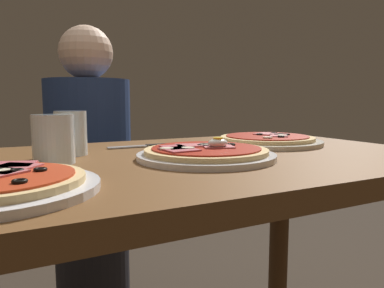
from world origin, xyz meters
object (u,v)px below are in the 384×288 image
at_px(water_glass_near, 54,143).
at_px(knife, 149,146).
at_px(diner_person, 91,188).
at_px(pizza_foreground, 206,153).
at_px(dining_table, 175,215).
at_px(water_glass_far, 71,136).
at_px(pizza_across_right, 267,140).

xyz_separation_m(water_glass_near, knife, (0.26, 0.16, -0.04)).
bearing_deg(diner_person, pizza_foreground, 97.22).
distance_m(knife, diner_person, 0.55).
xyz_separation_m(dining_table, water_glass_far, (-0.20, 0.13, 0.18)).
bearing_deg(water_glass_near, dining_table, -6.81).
bearing_deg(dining_table, water_glass_near, 173.19).
height_order(water_glass_far, knife, water_glass_far).
height_order(dining_table, pizza_foreground, pizza_foreground).
distance_m(dining_table, pizza_foreground, 0.16).
xyz_separation_m(water_glass_far, knife, (0.21, 0.06, -0.04)).
height_order(pizza_across_right, knife, pizza_across_right).
relative_size(pizza_foreground, water_glass_far, 2.94).
bearing_deg(knife, water_glass_near, -147.87).
bearing_deg(pizza_across_right, dining_table, -164.90).
height_order(pizza_across_right, water_glass_near, water_glass_near).
xyz_separation_m(pizza_foreground, water_glass_far, (-0.25, 0.19, 0.03)).
distance_m(dining_table, diner_person, 0.70).
distance_m(water_glass_near, diner_person, 0.74).
height_order(pizza_foreground, water_glass_near, water_glass_near).
height_order(water_glass_near, knife, water_glass_near).
height_order(pizza_foreground, water_glass_far, water_glass_far).
bearing_deg(water_glass_far, pizza_across_right, -4.49).
distance_m(water_glass_far, diner_person, 0.64).
bearing_deg(pizza_foreground, dining_table, 128.91).
bearing_deg(water_glass_near, water_glass_far, 64.41).
distance_m(pizza_across_right, water_glass_near, 0.58).
height_order(dining_table, knife, knife).
height_order(pizza_across_right, water_glass_far, water_glass_far).
distance_m(dining_table, water_glass_far, 0.30).
bearing_deg(diner_person, knife, 96.64).
bearing_deg(pizza_foreground, diner_person, 97.22).
bearing_deg(diner_person, dining_table, 93.97).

